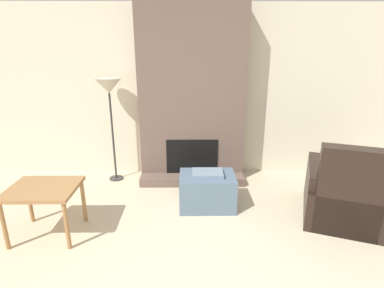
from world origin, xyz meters
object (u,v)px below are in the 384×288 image
armchair (343,196)px  side_table (44,194)px  ottoman (207,190)px  floor_lamp_left (109,90)px

armchair → side_table: (-3.38, -0.27, 0.19)m
armchair → side_table: size_ratio=1.75×
ottoman → side_table: 1.90m
side_table → armchair: bearing=4.6°
ottoman → armchair: size_ratio=0.57×
armchair → floor_lamp_left: floor_lamp_left is taller
armchair → floor_lamp_left: (-2.97, 1.19, 1.09)m
floor_lamp_left → ottoman: bearing=-32.1°
armchair → side_table: armchair is taller
armchair → floor_lamp_left: 3.38m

